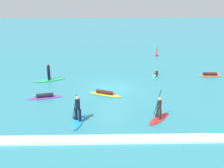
# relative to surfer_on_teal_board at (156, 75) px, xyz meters

# --- Properties ---
(ground_plane) EXTENTS (120.00, 120.00, 0.00)m
(ground_plane) POSITION_rel_surfer_on_teal_board_xyz_m (-4.77, -3.77, -0.15)
(ground_plane) COLOR teal
(ground_plane) RESTS_ON ground
(surfer_on_teal_board) EXTENTS (1.43, 2.64, 0.41)m
(surfer_on_teal_board) POSITION_rel_surfer_on_teal_board_xyz_m (0.00, 0.00, 0.00)
(surfer_on_teal_board) COLOR #33C6CC
(surfer_on_teal_board) RESTS_ON ground_plane
(surfer_on_yellow_board) EXTENTS (3.02, 1.78, 0.42)m
(surfer_on_yellow_board) POSITION_rel_surfer_on_teal_board_xyz_m (-5.43, -5.24, 0.01)
(surfer_on_yellow_board) COLOR yellow
(surfer_on_yellow_board) RESTS_ON ground_plane
(surfer_on_red_board) EXTENTS (2.08, 2.34, 2.26)m
(surfer_on_red_board) POSITION_rel_surfer_on_teal_board_xyz_m (-1.56, -10.05, 0.29)
(surfer_on_red_board) COLOR red
(surfer_on_red_board) RESTS_ON ground_plane
(surfer_on_orange_board) EXTENTS (2.44, 0.76, 0.43)m
(surfer_on_orange_board) POSITION_rel_surfer_on_teal_board_xyz_m (5.81, -0.12, 0.02)
(surfer_on_orange_board) COLOR orange
(surfer_on_orange_board) RESTS_ON ground_plane
(surfer_on_green_board) EXTENTS (3.27, 1.93, 1.77)m
(surfer_on_green_board) POSITION_rel_surfer_on_teal_board_xyz_m (-11.11, -1.16, 0.23)
(surfer_on_green_board) COLOR #23B266
(surfer_on_green_board) RESTS_ON ground_plane
(surfer_on_blue_board) EXTENTS (1.11, 2.89, 2.00)m
(surfer_on_blue_board) POSITION_rel_surfer_on_teal_board_xyz_m (-7.34, -10.26, 0.36)
(surfer_on_blue_board) COLOR #1E8CD1
(surfer_on_blue_board) RESTS_ON ground_plane
(surfer_on_purple_board) EXTENTS (3.08, 1.27, 0.42)m
(surfer_on_purple_board) POSITION_rel_surfer_on_teal_board_xyz_m (-10.63, -5.80, 0.01)
(surfer_on_purple_board) COLOR purple
(surfer_on_purple_board) RESTS_ON ground_plane
(marker_buoy) EXTENTS (0.42, 0.42, 1.35)m
(marker_buoy) POSITION_rel_surfer_on_teal_board_xyz_m (1.65, 8.92, 0.05)
(marker_buoy) COLOR red
(marker_buoy) RESTS_ON ground_plane
(wave_crest) EXTENTS (23.81, 0.90, 0.18)m
(wave_crest) POSITION_rel_surfer_on_teal_board_xyz_m (-4.77, -12.90, -0.06)
(wave_crest) COLOR white
(wave_crest) RESTS_ON ground_plane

